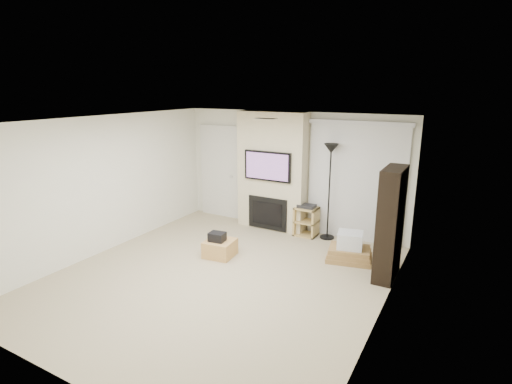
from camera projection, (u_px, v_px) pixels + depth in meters
The scene contains 16 objects.
floor at pixel (220, 277), 6.46m from camera, with size 5.00×5.50×0.00m, color tan.
ceiling at pixel (216, 121), 5.83m from camera, with size 5.00×5.50×0.00m, color white.
wall_back at pixel (291, 171), 8.47m from camera, with size 5.00×2.50×0.00m, color white.
wall_front at pixel (56, 274), 3.82m from camera, with size 5.00×2.50×0.00m, color white.
wall_left at pixel (105, 184), 7.32m from camera, with size 5.50×2.50×0.00m, color white.
wall_right at pixel (384, 231), 4.97m from camera, with size 5.50×2.50×0.00m, color white.
hvac_vent at pixel (266, 119), 6.31m from camera, with size 0.35×0.18×0.01m, color silver.
ottoman at pixel (220, 248), 7.24m from camera, with size 0.50×0.50×0.30m, color tan.
black_bag at pixel (217, 237), 7.15m from camera, with size 0.28×0.22×0.16m, color black.
fireplace_wall at pixel (272, 172), 8.46m from camera, with size 1.50×0.47×2.50m.
entry_door at pixel (220, 172), 9.33m from camera, with size 1.02×0.11×2.14m.
vertical_blinds at pixel (356, 178), 7.76m from camera, with size 1.98×0.10×2.37m.
floor_lamp at pixel (330, 165), 7.75m from camera, with size 0.29×0.29×1.93m.
av_stand at pixel (306, 219), 8.21m from camera, with size 0.45×0.38×0.66m.
box_stack at pixel (350, 250), 7.05m from camera, with size 0.88×0.73×0.52m.
bookshelf at pixel (390, 224), 6.26m from camera, with size 0.30×0.80×1.80m.
Camera 1 is at (3.37, -4.87, 2.98)m, focal length 28.00 mm.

